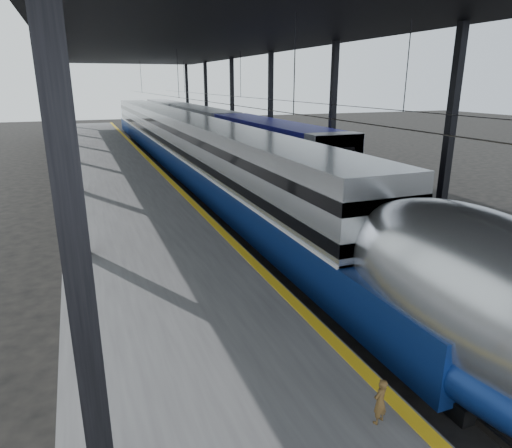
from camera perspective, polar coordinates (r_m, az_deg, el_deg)
ground at (r=13.81m, az=5.73°, el=-11.42°), size 160.00×160.00×0.00m
platform at (r=31.40m, az=-17.08°, el=5.31°), size 6.00×80.00×1.00m
yellow_strip at (r=31.63m, az=-12.09°, el=6.70°), size 0.30×80.00×0.01m
rails at (r=33.01m, az=-3.02°, el=5.86°), size 6.52×80.00×0.16m
canopy at (r=31.74m, az=-8.10°, el=21.66°), size 18.00×75.00×9.47m
tgv_train at (r=35.37m, az=-8.80°, el=9.61°), size 2.99×65.20×4.28m
second_train at (r=49.61m, az=-6.62°, el=11.92°), size 2.95×56.05×4.06m
child at (r=8.59m, az=15.25°, el=-20.60°), size 0.36×0.30×0.85m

